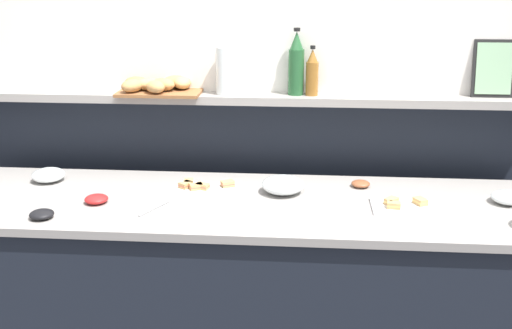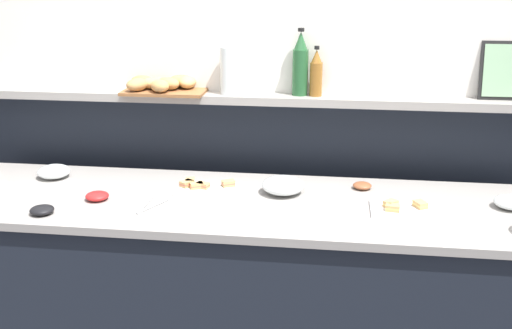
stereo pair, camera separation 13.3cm
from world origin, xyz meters
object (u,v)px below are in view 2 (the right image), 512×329
at_px(wine_bottle_green, 300,65).
at_px(water_carafe, 229,71).
at_px(sandwich_platter_side, 412,210).
at_px(bread_basket, 166,84).
at_px(condiment_bowl_red, 97,196).
at_px(condiment_bowl_dark, 42,210).
at_px(glass_bowl_small, 283,186).
at_px(framed_picture, 502,71).
at_px(condiment_bowl_cream, 362,186).
at_px(serving_tongs, 148,206).
at_px(sandwich_platter_front, 210,187).
at_px(glass_bowl_extra, 54,172).
at_px(glass_bowl_large, 510,203).
at_px(vinegar_bottle_amber, 316,74).

bearing_deg(wine_bottle_green, water_carafe, -177.47).
xyz_separation_m(sandwich_platter_side, bread_basket, (-1.16, 0.50, 0.40)).
height_order(condiment_bowl_red, condiment_bowl_dark, same).
height_order(glass_bowl_small, wine_bottle_green, wine_bottle_green).
relative_size(sandwich_platter_side, glass_bowl_small, 1.94).
xyz_separation_m(condiment_bowl_dark, framed_picture, (1.92, 0.76, 0.49)).
relative_size(condiment_bowl_cream, serving_tongs, 0.45).
height_order(sandwich_platter_side, serving_tongs, sandwich_platter_side).
bearing_deg(serving_tongs, sandwich_platter_front, 48.11).
xyz_separation_m(glass_bowl_small, glass_bowl_extra, (-1.10, 0.07, -0.01)).
bearing_deg(framed_picture, glass_bowl_large, -91.73).
relative_size(glass_bowl_large, glass_bowl_small, 0.71).
bearing_deg(vinegar_bottle_amber, glass_bowl_extra, -166.76).
bearing_deg(sandwich_platter_side, bread_basket, 156.71).
bearing_deg(serving_tongs, condiment_bowl_dark, -162.67).
bearing_deg(framed_picture, sandwich_platter_front, -163.31).
distance_m(condiment_bowl_dark, wine_bottle_green, 1.33).
distance_m(glass_bowl_small, condiment_bowl_dark, 1.02).
bearing_deg(glass_bowl_extra, framed_picture, 8.85).
bearing_deg(glass_bowl_large, condiment_bowl_red, -175.68).
distance_m(glass_bowl_small, glass_bowl_extra, 1.10).
relative_size(glass_bowl_small, vinegar_bottle_amber, 0.80).
xyz_separation_m(sandwich_platter_side, water_carafe, (-0.84, 0.50, 0.47)).
bearing_deg(condiment_bowl_red, condiment_bowl_cream, 14.21).
distance_m(glass_bowl_large, bread_basket, 1.67).
bearing_deg(glass_bowl_extra, condiment_bowl_dark, -71.13).
height_order(glass_bowl_extra, serving_tongs, glass_bowl_extra).
bearing_deg(water_carafe, wine_bottle_green, 2.53).
relative_size(sandwich_platter_front, water_carafe, 1.47).
relative_size(condiment_bowl_red, condiment_bowl_dark, 1.03).
height_order(glass_bowl_extra, condiment_bowl_dark, glass_bowl_extra).
distance_m(condiment_bowl_dark, framed_picture, 2.12).
relative_size(framed_picture, water_carafe, 1.19).
bearing_deg(glass_bowl_large, glass_bowl_extra, 176.60).
distance_m(wine_bottle_green, framed_picture, 0.92).
bearing_deg(bread_basket, glass_bowl_small, -30.06).
distance_m(glass_bowl_extra, framed_picture, 2.14).
bearing_deg(bread_basket, serving_tongs, -83.25).
relative_size(sandwich_platter_front, glass_bowl_small, 1.76).
distance_m(glass_bowl_large, glass_bowl_small, 0.96).
bearing_deg(condiment_bowl_red, condiment_bowl_dark, -132.33).
distance_m(sandwich_platter_side, condiment_bowl_red, 1.33).
relative_size(condiment_bowl_cream, condiment_bowl_red, 0.85).
relative_size(condiment_bowl_dark, wine_bottle_green, 0.31).
relative_size(glass_bowl_small, water_carafe, 0.84).
bearing_deg(bread_basket, condiment_bowl_dark, -114.99).
height_order(condiment_bowl_cream, wine_bottle_green, wine_bottle_green).
bearing_deg(glass_bowl_extra, condiment_bowl_red, -39.06).
relative_size(glass_bowl_small, serving_tongs, 1.00).
relative_size(serving_tongs, bread_basket, 0.47).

